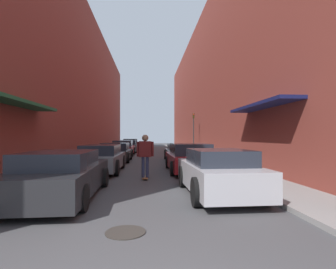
# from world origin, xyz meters

# --- Properties ---
(ground) EXTENTS (102.77, 102.77, 0.00)m
(ground) POSITION_xyz_m (0.00, 18.68, 0.00)
(ground) COLOR #424244
(curb_strip_left) EXTENTS (1.80, 46.71, 0.12)m
(curb_strip_left) POSITION_xyz_m (-4.11, 23.36, 0.06)
(curb_strip_left) COLOR gray
(curb_strip_left) RESTS_ON ground
(curb_strip_right) EXTENTS (1.80, 46.71, 0.12)m
(curb_strip_right) POSITION_xyz_m (4.11, 23.36, 0.06)
(curb_strip_right) COLOR gray
(curb_strip_right) RESTS_ON ground
(building_row_left) EXTENTS (4.90, 46.71, 13.14)m
(building_row_left) POSITION_xyz_m (-7.01, 23.35, 6.57)
(building_row_left) COLOR brown
(building_row_left) RESTS_ON ground
(building_row_right) EXTENTS (4.90, 46.71, 13.07)m
(building_row_right) POSITION_xyz_m (7.01, 23.35, 6.53)
(building_row_right) COLOR brown
(building_row_right) RESTS_ON ground
(parked_car_left_0) EXTENTS (1.99, 4.81, 1.27)m
(parked_car_left_0) POSITION_xyz_m (-2.25, 5.43, 0.62)
(parked_car_left_0) COLOR #232326
(parked_car_left_0) RESTS_ON ground
(parked_car_left_1) EXTENTS (1.89, 4.44, 1.29)m
(parked_car_left_1) POSITION_xyz_m (-2.08, 10.64, 0.63)
(parked_car_left_1) COLOR gray
(parked_car_left_1) RESTS_ON ground
(parked_car_left_2) EXTENTS (2.03, 4.40, 1.26)m
(parked_car_left_2) POSITION_xyz_m (-2.09, 16.12, 0.61)
(parked_car_left_2) COLOR #232326
(parked_car_left_2) RESTS_ON ground
(parked_car_left_3) EXTENTS (1.91, 4.64, 1.36)m
(parked_car_left_3) POSITION_xyz_m (-2.11, 21.68, 0.65)
(parked_car_left_3) COLOR maroon
(parked_car_left_3) RESTS_ON ground
(parked_car_left_4) EXTENTS (2.00, 4.18, 1.34)m
(parked_car_left_4) POSITION_xyz_m (-2.06, 27.19, 0.64)
(parked_car_left_4) COLOR #515459
(parked_car_left_4) RESTS_ON ground
(parked_car_left_5) EXTENTS (2.04, 4.38, 1.42)m
(parked_car_left_5) POSITION_xyz_m (-2.13, 32.31, 0.68)
(parked_car_left_5) COLOR #515459
(parked_car_left_5) RESTS_ON ground
(parked_car_right_0) EXTENTS (1.86, 4.01, 1.31)m
(parked_car_right_0) POSITION_xyz_m (2.08, 5.42, 0.65)
(parked_car_right_0) COLOR #B7B7BC
(parked_car_right_0) RESTS_ON ground
(parked_car_right_1) EXTENTS (2.05, 4.63, 1.35)m
(parked_car_right_1) POSITION_xyz_m (2.07, 10.52, 0.64)
(parked_car_right_1) COLOR maroon
(parked_car_right_1) RESTS_ON ground
(parked_car_right_2) EXTENTS (1.90, 4.66, 1.21)m
(parked_car_right_2) POSITION_xyz_m (2.27, 16.15, 0.60)
(parked_car_right_2) COLOR #515459
(parked_car_right_2) RESTS_ON ground
(skateboarder) EXTENTS (0.67, 0.78, 1.75)m
(skateboarder) POSITION_xyz_m (-0.01, 8.43, 1.08)
(skateboarder) COLOR brown
(skateboarder) RESTS_ON ground
(manhole_cover) EXTENTS (0.70, 0.70, 0.02)m
(manhole_cover) POSITION_xyz_m (-0.29, 2.68, 0.01)
(manhole_cover) COLOR #332D28
(manhole_cover) RESTS_ON ground
(traffic_light) EXTENTS (0.16, 0.22, 3.74)m
(traffic_light) POSITION_xyz_m (4.32, 22.12, 2.41)
(traffic_light) COLOR #2D2D2D
(traffic_light) RESTS_ON curb_strip_right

